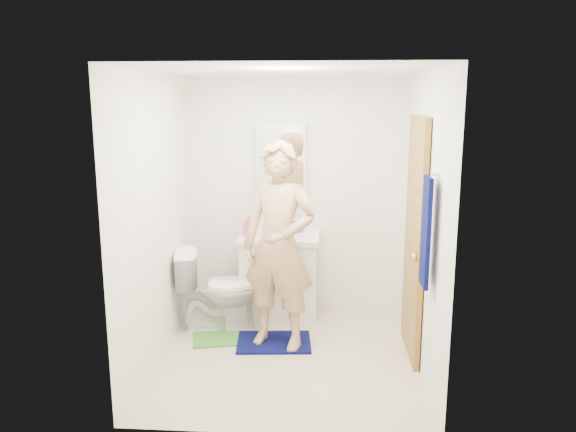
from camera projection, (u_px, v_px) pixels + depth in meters
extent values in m
cube|color=beige|center=(288.00, 355.00, 4.90)|extent=(2.20, 2.40, 0.02)
cube|color=white|center=(288.00, 70.00, 4.40)|extent=(2.20, 2.40, 0.02)
cube|color=white|center=(296.00, 195.00, 5.83)|extent=(2.20, 0.02, 2.40)
cube|color=white|center=(275.00, 261.00, 3.47)|extent=(2.20, 0.02, 2.40)
cube|color=white|center=(157.00, 218.00, 4.72)|extent=(0.02, 2.40, 2.40)
cube|color=white|center=(424.00, 222.00, 4.57)|extent=(0.02, 2.40, 2.40)
cube|color=white|center=(280.00, 277.00, 5.72)|extent=(0.75, 0.55, 0.80)
cube|color=white|center=(280.00, 237.00, 5.63)|extent=(0.79, 0.59, 0.05)
cylinder|color=white|center=(280.00, 236.00, 5.63)|extent=(0.40, 0.40, 0.03)
cylinder|color=silver|center=(281.00, 225.00, 5.79)|extent=(0.03, 0.03, 0.12)
cube|color=white|center=(281.00, 158.00, 5.69)|extent=(0.50, 0.12, 0.70)
cube|color=white|center=(281.00, 158.00, 5.63)|extent=(0.46, 0.01, 0.66)
cube|color=#A5782D|center=(414.00, 238.00, 4.76)|extent=(0.05, 0.80, 2.05)
sphere|color=gold|center=(415.00, 257.00, 4.47)|extent=(0.07, 0.07, 0.07)
cube|color=#070B46|center=(426.00, 232.00, 4.01)|extent=(0.03, 0.24, 0.80)
cylinder|color=silver|center=(435.00, 174.00, 3.92)|extent=(0.06, 0.02, 0.02)
imported|color=white|center=(219.00, 289.00, 5.37)|extent=(0.85, 0.57, 0.80)
cube|color=#070B46|center=(274.00, 342.00, 5.11)|extent=(0.70, 0.53, 0.02)
cube|color=#429130|center=(217.00, 338.00, 5.20)|extent=(0.51, 0.46, 0.02)
imported|color=#BF596D|center=(249.00, 226.00, 5.55)|extent=(0.11, 0.11, 0.21)
imported|color=#784291|center=(298.00, 227.00, 5.73)|extent=(0.16, 0.16, 0.10)
imported|color=tan|center=(279.00, 246.00, 4.87)|extent=(0.77, 0.62, 1.82)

